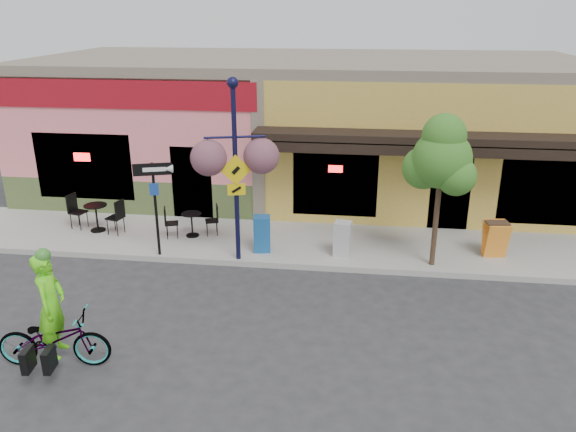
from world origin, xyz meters
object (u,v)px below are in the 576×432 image
at_px(cyclist_rider, 53,318).
at_px(newspaper_box_blue, 262,234).
at_px(one_way_sign, 156,210).
at_px(newspaper_box_grey, 343,239).
at_px(bicycle, 54,339).
at_px(building, 307,124).
at_px(lamp_post, 236,173).
at_px(street_tree, 439,191).

distance_m(cyclist_rider, newspaper_box_blue, 5.86).
height_order(one_way_sign, newspaper_box_blue, one_way_sign).
relative_size(newspaper_box_blue, newspaper_box_grey, 1.05).
relative_size(bicycle, one_way_sign, 0.83).
bearing_deg(newspaper_box_blue, building, 76.81).
distance_m(cyclist_rider, lamp_post, 5.31).
distance_m(newspaper_box_blue, newspaper_box_grey, 2.06).
distance_m(building, street_tree, 7.56).
relative_size(building, cyclist_rider, 9.45).
bearing_deg(cyclist_rider, lamp_post, -33.84).
height_order(cyclist_rider, street_tree, street_tree).
bearing_deg(street_tree, newspaper_box_blue, 176.10).
distance_m(bicycle, lamp_post, 5.47).
bearing_deg(one_way_sign, street_tree, -15.11).
height_order(bicycle, cyclist_rider, cyclist_rider).
xyz_separation_m(building, newspaper_box_blue, (-0.54, -6.29, -1.63)).
height_order(cyclist_rider, newspaper_box_blue, cyclist_rider).
bearing_deg(newspaper_box_grey, one_way_sign, -164.89).
relative_size(newspaper_box_blue, street_tree, 0.25).
distance_m(building, cyclist_rider, 11.97).
bearing_deg(bicycle, street_tree, -62.87).
relative_size(building, street_tree, 4.86).
bearing_deg(newspaper_box_grey, newspaper_box_blue, -172.01).
distance_m(cyclist_rider, newspaper_box_grey, 7.07).
bearing_deg(bicycle, one_way_sign, -10.93).
bearing_deg(newspaper_box_blue, cyclist_rider, -127.03).
bearing_deg(newspaper_box_blue, lamp_post, -140.60).
distance_m(one_way_sign, street_tree, 6.85).
xyz_separation_m(one_way_sign, street_tree, (6.81, 0.27, 0.67)).
bearing_deg(street_tree, newspaper_box_grey, 172.87).
height_order(building, newspaper_box_grey, building).
bearing_deg(newspaper_box_grey, bicycle, -125.48).
xyz_separation_m(one_way_sign, newspaper_box_blue, (2.56, 0.56, -0.73)).
bearing_deg(building, cyclist_rider, -106.37).
relative_size(cyclist_rider, one_way_sign, 0.80).
xyz_separation_m(building, newspaper_box_grey, (1.52, -6.31, -1.65)).
xyz_separation_m(bicycle, one_way_sign, (0.31, 4.57, 0.83)).
bearing_deg(bicycle, cyclist_rider, -97.07).
height_order(building, bicycle, building).
distance_m(one_way_sign, newspaper_box_grey, 4.71).
bearing_deg(cyclist_rider, newspaper_box_blue, -35.81).
bearing_deg(building, newspaper_box_blue, -94.91).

